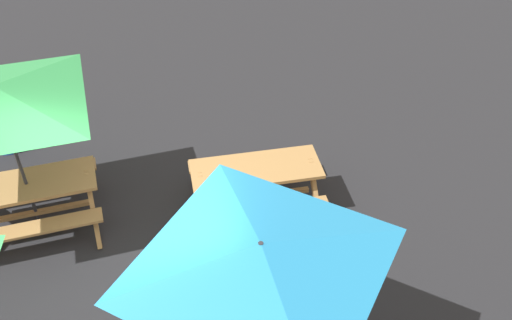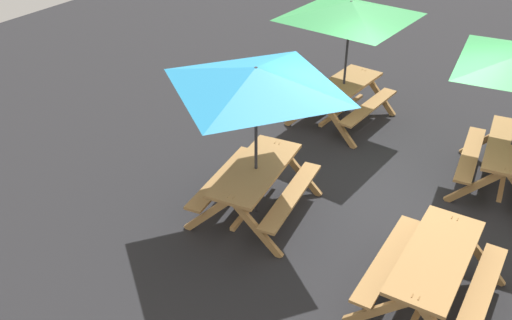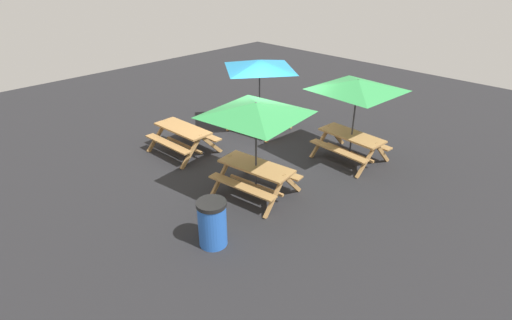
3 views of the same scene
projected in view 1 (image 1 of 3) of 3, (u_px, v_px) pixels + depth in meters
ground_plane at (126, 303)px, 7.04m from camera, size 24.00×24.00×0.00m
picnic_table_0 at (261, 267)px, 4.94m from camera, size 2.27×2.27×2.34m
picnic_table_1 at (256, 179)px, 7.99m from camera, size 1.85×1.59×0.81m
picnic_table_2 at (0, 108)px, 6.82m from camera, size 2.80×2.80×2.34m
trash_bin_blue at (2, 121)px, 9.17m from camera, size 0.59×0.59×0.98m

